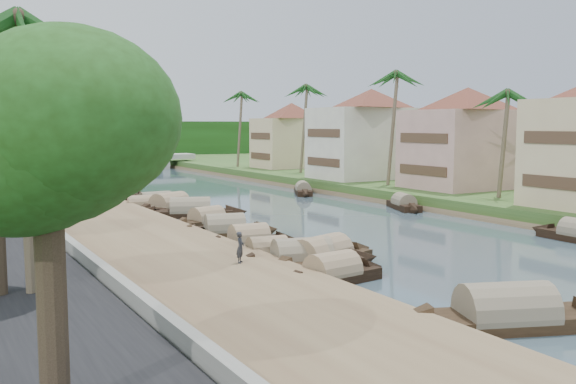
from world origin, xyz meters
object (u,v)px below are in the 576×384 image
sampan_0 (506,317)px  sampan_1 (332,274)px  person_near (240,247)px  bridge (109,160)px

sampan_0 → sampan_1: 8.80m
sampan_0 → person_near: size_ratio=6.49×
bridge → sampan_1: 79.98m
bridge → sampan_0: 88.37m
sampan_0 → person_near: bearing=135.0°
sampan_0 → person_near: person_near is taller
bridge → sampan_0: size_ratio=2.90×
bridge → sampan_0: (-8.13, -87.99, -1.30)m
sampan_1 → person_near: size_ratio=4.63×
sampan_0 → sampan_1: size_ratio=1.40×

